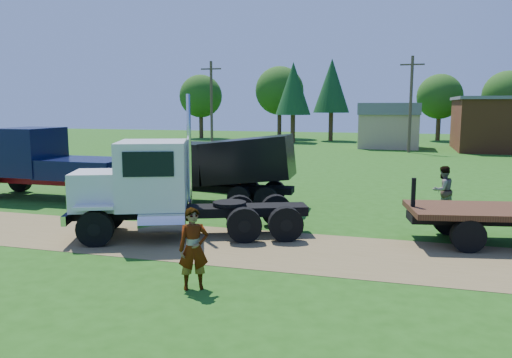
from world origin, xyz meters
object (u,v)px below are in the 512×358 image
(black_dump_truck, at_px, (220,166))
(spectator_a, at_px, (194,249))
(white_semi_tractor, at_px, (156,189))
(orange_pickup, at_px, (209,173))
(navy_truck, at_px, (44,163))

(black_dump_truck, distance_m, spectator_a, 10.63)
(white_semi_tractor, relative_size, orange_pickup, 1.45)
(white_semi_tractor, height_order, black_dump_truck, white_semi_tractor)
(navy_truck, bearing_deg, white_semi_tractor, -30.69)
(navy_truck, distance_m, spectator_a, 14.79)
(orange_pickup, xyz_separation_m, spectator_a, (5.22, -14.26, 0.22))
(orange_pickup, bearing_deg, navy_truck, 138.83)
(black_dump_truck, xyz_separation_m, navy_truck, (-8.53, -1.00, -0.02))
(white_semi_tractor, bearing_deg, orange_pickup, 79.79)
(white_semi_tractor, relative_size, black_dump_truck, 1.09)
(white_semi_tractor, relative_size, spectator_a, 4.03)
(navy_truck, bearing_deg, spectator_a, -38.62)
(black_dump_truck, xyz_separation_m, spectator_a, (3.07, -10.15, -0.74))
(black_dump_truck, relative_size, navy_truck, 0.94)
(orange_pickup, bearing_deg, white_semi_tractor, -158.19)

